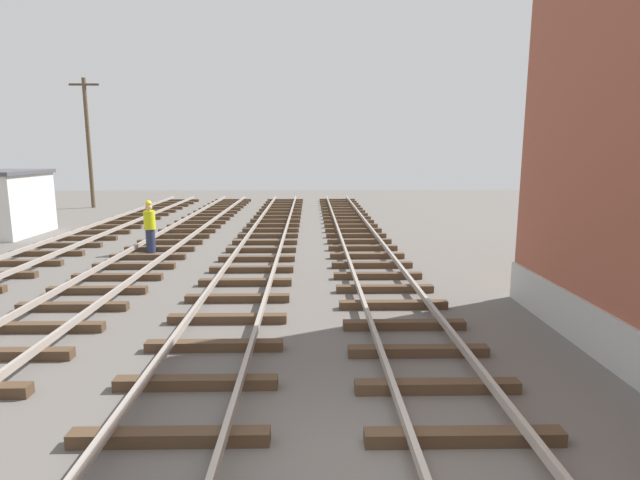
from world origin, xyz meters
name	(u,v)px	position (x,y,z in m)	size (l,w,h in m)	color
ground_plane	(375,480)	(0.00, 0.00, 0.00)	(81.81, 81.81, 0.00)	#605B56
track_near_building	(483,468)	(1.20, 0.00, 0.13)	(2.50, 62.93, 0.32)	#4C3826
track_centre	(151,472)	(-2.47, 0.00, 0.13)	(2.50, 62.93, 0.32)	#4C3826
control_hut	(1,203)	(-13.86, 16.65, 1.39)	(3.00, 3.80, 2.76)	silver
utility_pole_far	(88,141)	(-14.46, 27.21, 4.15)	(1.80, 0.24, 7.92)	brown
track_worker_foreground	(150,227)	(-6.39, 12.75, 0.93)	(0.40, 0.40, 1.87)	#262D4C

